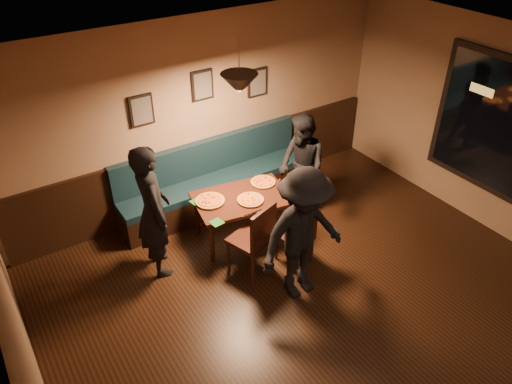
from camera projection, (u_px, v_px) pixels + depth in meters
floor at (363, 349)px, 5.26m from camera, size 7.00×7.00×0.00m
ceiling at (408, 109)px, 3.70m from camera, size 7.00×7.00×0.00m
wall_back at (203, 115)px, 6.92m from camera, size 6.00×0.00×6.00m
wainscot at (208, 170)px, 7.40m from camera, size 5.88×0.06×1.00m
booth_bench at (216, 178)px, 7.21m from camera, size 3.00×0.60×1.00m
picture_left at (141, 110)px, 6.32m from camera, size 0.32×0.04×0.42m
picture_center at (202, 85)px, 6.65m from camera, size 0.32×0.04×0.42m
picture_right at (257, 82)px, 7.14m from camera, size 0.32×0.04×0.42m
pendant_lamp at (239, 84)px, 5.60m from camera, size 0.44×0.44×0.25m
dining_table at (242, 217)px, 6.67m from camera, size 1.37×1.01×0.67m
chair_near_left at (250, 238)px, 6.02m from camera, size 0.58×0.58×1.03m
chair_near_right at (295, 234)px, 6.21m from camera, size 0.41×0.41×0.87m
diner_left at (153, 211)px, 5.85m from camera, size 0.52×0.70×1.77m
diner_right at (302, 167)px, 6.93m from camera, size 0.65×0.81×1.55m
diner_front at (303, 235)px, 5.52m from camera, size 1.11×0.65×1.71m
pizza_a at (210, 201)px, 6.38m from camera, size 0.49×0.49×0.04m
pizza_b at (251, 200)px, 6.40m from camera, size 0.43×0.43×0.04m
pizza_c at (263, 182)px, 6.76m from camera, size 0.41×0.41×0.04m
soda_glass at (292, 190)px, 6.47m from camera, size 0.09×0.09×0.17m
tabasco_bottle at (280, 182)px, 6.67m from camera, size 0.03×0.03×0.13m
napkin_a at (196, 202)px, 6.39m from camera, size 0.16×0.16×0.01m
napkin_b at (217, 222)px, 6.02m from camera, size 0.17×0.17×0.01m
cutlery_set at (253, 213)px, 6.19m from camera, size 0.18×0.03×0.00m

